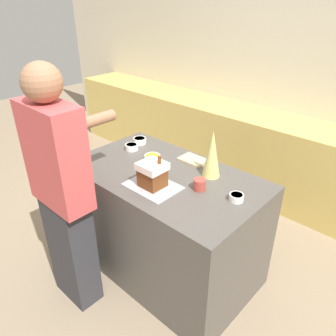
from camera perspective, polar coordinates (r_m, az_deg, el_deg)
The scene contains 14 objects.
ground_plane at distance 2.98m, azimuth -0.45°, elevation -16.51°, with size 12.00×12.00×0.00m, color gray.
wall_back at distance 3.89m, azimuth 20.61°, elevation 14.75°, with size 8.00×0.05×2.60m.
back_cabinet_block at distance 3.87m, azimuth 16.55°, elevation 1.97°, with size 6.00×0.60×0.91m.
kitchen_island at distance 2.68m, azimuth -0.49°, elevation -9.57°, with size 1.47×0.86×0.91m.
baking_tray at distance 2.27m, azimuth -2.68°, elevation -3.17°, with size 0.36×0.27×0.01m.
gingerbread_house at distance 2.22m, azimuth -2.73°, elevation -1.04°, with size 0.17×0.17×0.23m.
decorative_tree at distance 2.34m, azimuth 7.68°, elevation 2.40°, with size 0.13×0.13×0.35m.
candy_bowl_near_tray_left at distance 2.91m, azimuth -4.96°, elevation 4.81°, with size 0.12×0.12×0.05m.
candy_bowl_behind_tray at distance 2.80m, azimuth -6.35°, elevation 3.70°, with size 0.11×0.11×0.05m.
candy_bowl_center_rear at distance 2.61m, azimuth -2.73°, elevation 1.83°, with size 0.13×0.13×0.05m.
candy_bowl_near_tray_right at distance 2.15m, azimuth 11.83°, elevation -4.99°, with size 0.09×0.09×0.05m.
cookbook at distance 2.61m, azimuth 4.37°, elevation 1.41°, with size 0.21×0.15×0.02m.
mug at distance 2.23m, azimuth 5.53°, elevation -2.84°, with size 0.08×0.08×0.08m.
person at distance 2.29m, azimuth -17.81°, elevation -4.37°, with size 0.47×0.58×1.78m.
Camera 1 is at (1.45, -1.53, 2.11)m, focal length 35.00 mm.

